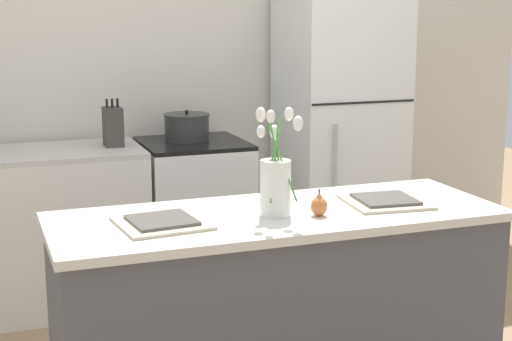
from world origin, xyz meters
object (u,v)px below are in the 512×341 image
plate_setting_left (162,222)px  knife_block (113,127)px  refrigerator (339,132)px  stove_range (194,216)px  flower_vase (275,180)px  cooking_pot (187,127)px  pear_figurine (319,205)px  plate_setting_right (385,201)px

plate_setting_left → knife_block: (0.11, 1.63, 0.12)m
refrigerator → plate_setting_left: refrigerator is taller
refrigerator → knife_block: refrigerator is taller
plate_setting_left → stove_range: bearing=70.5°
stove_range → flower_vase: size_ratio=2.14×
refrigerator → plate_setting_left: 2.22m
cooking_pot → pear_figurine: bearing=-88.3°
plate_setting_left → plate_setting_right: 0.95m
stove_range → plate_setting_right: size_ratio=2.63×
stove_range → pear_figurine: 1.77m
flower_vase → plate_setting_left: size_ratio=1.23×
refrigerator → flower_vase: bearing=-123.3°
plate_setting_left → plate_setting_right: bearing=0.0°
plate_setting_right → refrigerator: bearing=70.4°
flower_vase → plate_setting_right: size_ratio=1.23×
refrigerator → pear_figurine: refrigerator is taller
knife_block → plate_setting_left: bearing=-93.8°
plate_setting_right → pear_figurine: bearing=-165.9°
flower_vase → pear_figurine: size_ratio=3.99×
refrigerator → plate_setting_right: (-0.58, -1.62, -0.02)m
pear_figurine → plate_setting_right: bearing=14.1°
pear_figurine → plate_setting_right: pear_figurine is taller
pear_figurine → knife_block: knife_block is taller
flower_vase → pear_figurine: flower_vase is taller
flower_vase → knife_block: bearing=101.7°
knife_block → cooking_pot: bearing=6.6°
pear_figurine → knife_block: (-0.50, 1.71, 0.09)m
flower_vase → pear_figurine: (0.16, -0.07, -0.10)m
plate_setting_left → cooking_pot: bearing=71.8°
pear_figurine → cooking_pot: bearing=91.7°
refrigerator → knife_block: bearing=179.6°
plate_setting_right → cooking_pot: bearing=103.2°
plate_setting_right → knife_block: bearing=117.3°
flower_vase → cooking_pot: bearing=86.5°
cooking_pot → plate_setting_right: bearing=-76.8°
flower_vase → plate_setting_left: bearing=177.4°
refrigerator → cooking_pot: bearing=176.5°
stove_range → refrigerator: refrigerator is taller
stove_range → flower_vase: 1.74m
pear_figurine → plate_setting_left: bearing=171.9°
pear_figurine → plate_setting_left: size_ratio=0.31×
stove_range → plate_setting_left: bearing=-109.5°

